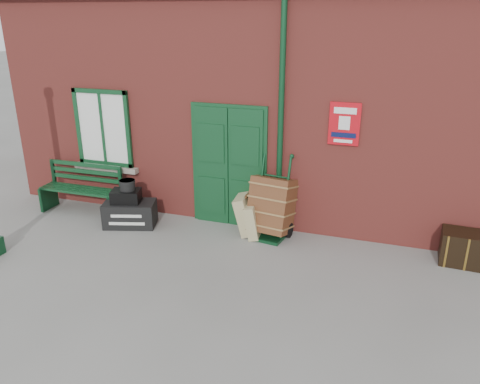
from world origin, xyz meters
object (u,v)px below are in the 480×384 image
at_px(houdini_trunk, 130,214).
at_px(porter_trolley, 272,206).
at_px(bench, 82,187).
at_px(dark_trunk, 466,248).

relative_size(houdini_trunk, porter_trolley, 0.64).
xyz_separation_m(bench, dark_trunk, (7.02, 0.11, -0.24)).
height_order(houdini_trunk, dark_trunk, dark_trunk).
xyz_separation_m(bench, porter_trolley, (3.84, 0.14, 0.05)).
bearing_deg(dark_trunk, porter_trolley, -178.06).
relative_size(bench, porter_trolley, 1.13).
height_order(houdini_trunk, porter_trolley, porter_trolley).
relative_size(bench, houdini_trunk, 1.75).
distance_m(bench, porter_trolley, 3.84).
relative_size(bench, dark_trunk, 2.20).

